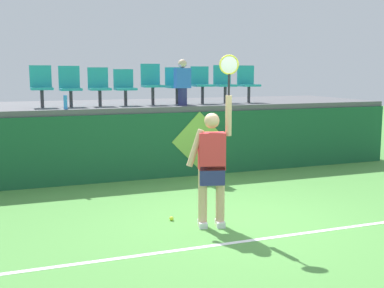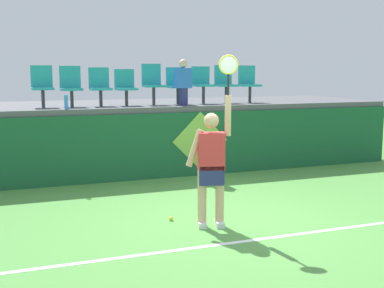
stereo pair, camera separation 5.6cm
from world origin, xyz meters
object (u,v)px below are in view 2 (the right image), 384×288
at_px(stadium_chair_6, 202,82).
at_px(stadium_chair_7, 225,82).
at_px(stadium_chair_2, 100,85).
at_px(water_bottle, 66,102).
at_px(spectator_0, 183,82).
at_px(stadium_chair_3, 126,86).
at_px(stadium_chair_8, 249,82).
at_px(stadium_chair_5, 177,84).
at_px(tennis_ball, 171,218).
at_px(stadium_chair_0, 42,84).
at_px(tennis_player, 211,163).
at_px(stadium_chair_1, 71,85).
at_px(stadium_chair_4, 153,82).

xyz_separation_m(stadium_chair_6, stadium_chair_7, (0.58, 0.00, 0.01)).
bearing_deg(stadium_chair_2, water_bottle, -139.68).
bearing_deg(stadium_chair_7, spectator_0, -159.61).
bearing_deg(stadium_chair_2, stadium_chair_3, -0.33).
bearing_deg(water_bottle, stadium_chair_8, 8.77).
bearing_deg(stadium_chair_5, water_bottle, -165.23).
bearing_deg(tennis_ball, stadium_chair_8, 49.75).
relative_size(stadium_chair_0, stadium_chair_7, 0.98).
relative_size(tennis_player, water_bottle, 8.91).
height_order(stadium_chair_1, spectator_0, spectator_0).
xyz_separation_m(stadium_chair_3, stadium_chair_6, (1.81, -0.00, 0.05)).
distance_m(stadium_chair_1, stadium_chair_5, 2.36).
relative_size(stadium_chair_4, stadium_chair_5, 1.09).
bearing_deg(stadium_chair_5, spectator_0, -90.00).
height_order(water_bottle, stadium_chair_1, stadium_chair_1).
relative_size(stadium_chair_0, stadium_chair_2, 1.05).
height_order(tennis_player, stadium_chair_5, tennis_player).
distance_m(stadium_chair_2, stadium_chair_6, 2.37).
bearing_deg(stadium_chair_6, stadium_chair_4, 179.71).
height_order(water_bottle, stadium_chair_3, stadium_chair_3).
relative_size(tennis_player, stadium_chair_8, 2.82).
bearing_deg(tennis_ball, tennis_player, -45.15).
bearing_deg(stadium_chair_0, stadium_chair_7, -0.01).
height_order(tennis_ball, water_bottle, water_bottle).
xyz_separation_m(stadium_chair_1, stadium_chair_8, (4.18, -0.00, 0.03)).
xyz_separation_m(stadium_chair_4, spectator_0, (0.57, -0.45, 0.01)).
xyz_separation_m(tennis_ball, stadium_chair_8, (3.20, 3.78, 1.97)).
xyz_separation_m(stadium_chair_0, stadium_chair_7, (4.14, -0.00, 0.02)).
xyz_separation_m(stadium_chair_0, stadium_chair_2, (1.19, -0.00, -0.03)).
bearing_deg(stadium_chair_8, water_bottle, -171.23).
bearing_deg(stadium_chair_5, stadium_chair_1, 179.86).
height_order(stadium_chair_2, stadium_chair_3, stadium_chair_2).
relative_size(stadium_chair_4, spectator_0, 0.91).
bearing_deg(stadium_chair_3, stadium_chair_6, -0.02).
distance_m(stadium_chair_3, stadium_chair_4, 0.62).
bearing_deg(stadium_chair_3, stadium_chair_2, 179.67).
relative_size(tennis_player, stadium_chair_2, 3.00).
height_order(stadium_chair_0, stadium_chair_2, stadium_chair_0).
bearing_deg(spectator_0, stadium_chair_2, 165.72).
xyz_separation_m(stadium_chair_3, spectator_0, (1.19, -0.44, 0.09)).
height_order(stadium_chair_5, stadium_chair_8, stadium_chair_8).
distance_m(water_bottle, stadium_chair_2, 1.09).
relative_size(stadium_chair_4, stadium_chair_6, 1.06).
relative_size(stadium_chair_2, stadium_chair_5, 0.99).
relative_size(stadium_chair_1, stadium_chair_8, 0.97).
relative_size(tennis_player, spectator_0, 2.48).
height_order(tennis_ball, stadium_chair_1, stadium_chair_1).
bearing_deg(spectator_0, stadium_chair_4, 141.92).
relative_size(stadium_chair_7, spectator_0, 0.88).
xyz_separation_m(tennis_player, tennis_ball, (-0.47, 0.47, -0.91)).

